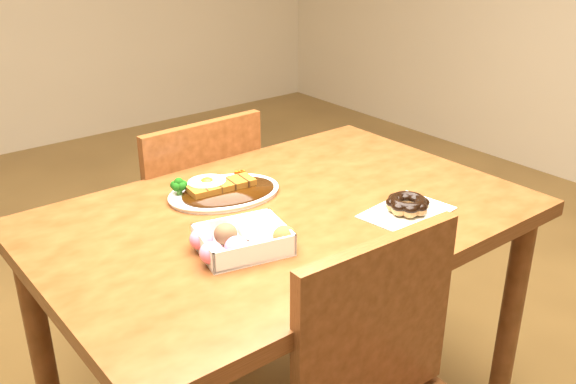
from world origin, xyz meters
TOP-DOWN VIEW (x-y plane):
  - table at (0.00, 0.00)m, footprint 1.20×0.80m
  - chair_far at (0.02, 0.53)m, footprint 0.43×0.43m
  - katsu_curry_plate at (-0.07, 0.18)m, footprint 0.32×0.26m
  - donut_box at (-0.20, -0.10)m, footprint 0.22×0.19m
  - pon_de_ring at (0.23, -0.20)m, footprint 0.24×0.18m

SIDE VIEW (x-z plane):
  - chair_far at x=0.02m, z-range 0.04..0.91m
  - table at x=0.00m, z-range 0.28..1.03m
  - katsu_curry_plate at x=-0.07m, z-range 0.74..0.79m
  - pon_de_ring at x=0.23m, z-range 0.75..0.79m
  - donut_box at x=-0.20m, z-range 0.75..0.80m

